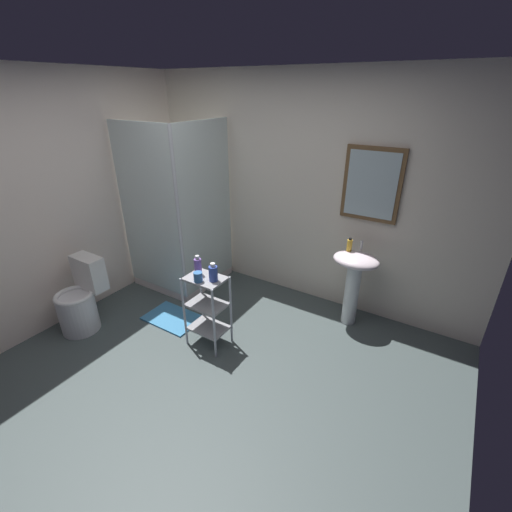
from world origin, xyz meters
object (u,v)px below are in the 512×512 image
object	(u,v)px
bath_mat	(173,318)
conditioner_bottle_purple	(198,266)
storage_cart	(207,306)
pedestal_sink	(354,275)
toilet	(81,301)
hand_soap_bottle	(350,245)
rinse_cup	(198,277)
shower_stall	(182,250)
shampoo_bottle_blue	(213,273)

from	to	relation	value
bath_mat	conditioner_bottle_purple	bearing A→B (deg)	-8.35
bath_mat	storage_cart	bearing A→B (deg)	-8.70
pedestal_sink	bath_mat	xyz separation A→B (m)	(-1.66, -0.98, -0.57)
pedestal_sink	toilet	xyz separation A→B (m)	(-2.34, -1.57, -0.26)
hand_soap_bottle	rinse_cup	world-z (taller)	hand_soap_bottle
storage_cart	bath_mat	bearing A→B (deg)	171.30
shower_stall	hand_soap_bottle	bearing A→B (deg)	10.11
pedestal_sink	shampoo_bottle_blue	bearing A→B (deg)	-131.88
rinse_cup	conditioner_bottle_purple	bearing A→B (deg)	129.81
pedestal_sink	toilet	distance (m)	2.82
shower_stall	storage_cart	world-z (taller)	shower_stall
toilet	bath_mat	world-z (taller)	toilet
rinse_cup	hand_soap_bottle	bearing A→B (deg)	50.88
rinse_cup	bath_mat	bearing A→B (deg)	163.51
shower_stall	pedestal_sink	distance (m)	2.10
bath_mat	pedestal_sink	bearing A→B (deg)	30.69
rinse_cup	shower_stall	bearing A→B (deg)	140.11
pedestal_sink	bath_mat	distance (m)	2.01
pedestal_sink	hand_soap_bottle	bearing A→B (deg)	158.47
shampoo_bottle_blue	bath_mat	world-z (taller)	shampoo_bottle_blue
shampoo_bottle_blue	toilet	bearing A→B (deg)	-160.27
rinse_cup	toilet	bearing A→B (deg)	-162.13
bath_mat	shower_stall	bearing A→B (deg)	122.13
hand_soap_bottle	bath_mat	xyz separation A→B (m)	(-1.56, -1.02, -0.86)
hand_soap_bottle	bath_mat	distance (m)	2.05
toilet	bath_mat	bearing A→B (deg)	40.57
shower_stall	pedestal_sink	xyz separation A→B (m)	(2.07, 0.31, 0.12)
rinse_cup	bath_mat	xyz separation A→B (m)	(-0.59, 0.17, -0.78)
shampoo_bottle_blue	rinse_cup	size ratio (longest dim) A/B	1.89
rinse_cup	bath_mat	world-z (taller)	rinse_cup
pedestal_sink	toilet	world-z (taller)	pedestal_sink
shower_stall	pedestal_sink	bearing A→B (deg)	8.63
shower_stall	bath_mat	size ratio (longest dim) A/B	3.33
conditioner_bottle_purple	rinse_cup	size ratio (longest dim) A/B	2.10
hand_soap_bottle	conditioner_bottle_purple	bearing A→B (deg)	-133.95
conditioner_bottle_purple	bath_mat	xyz separation A→B (m)	(-0.50, 0.07, -0.82)
bath_mat	hand_soap_bottle	bearing A→B (deg)	33.20
toilet	conditioner_bottle_purple	distance (m)	1.39
hand_soap_bottle	shampoo_bottle_blue	bearing A→B (deg)	-127.93
pedestal_sink	bath_mat	bearing A→B (deg)	-149.31
pedestal_sink	shampoo_bottle_blue	world-z (taller)	shampoo_bottle_blue
conditioner_bottle_purple	rinse_cup	xyz separation A→B (m)	(0.08, -0.10, -0.04)
conditioner_bottle_purple	rinse_cup	world-z (taller)	conditioner_bottle_purple
shampoo_bottle_blue	bath_mat	xyz separation A→B (m)	(-0.69, 0.09, -0.81)
toilet	rinse_cup	bearing A→B (deg)	17.87
storage_cart	hand_soap_bottle	bearing A→B (deg)	49.12
pedestal_sink	conditioner_bottle_purple	size ratio (longest dim) A/B	4.21
shampoo_bottle_blue	conditioner_bottle_purple	distance (m)	0.19
conditioner_bottle_purple	hand_soap_bottle	bearing A→B (deg)	46.05
toilet	shampoo_bottle_blue	distance (m)	1.54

